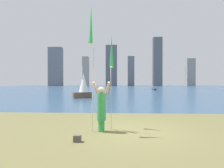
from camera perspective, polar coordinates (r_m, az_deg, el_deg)
name	(u,v)px	position (r m, az deg, el deg)	size (l,w,h in m)	color
ground	(123,89)	(58.32, 3.13, -1.45)	(120.00, 138.00, 0.12)	brown
person	(101,107)	(7.33, -3.17, -6.81)	(0.69, 0.51, 1.89)	green
kite_flag_left	(91,27)	(7.34, -6.26, 16.31)	(0.16, 0.89, 4.67)	#B2B2B7
kite_flag_right	(112,53)	(7.96, -0.15, 9.10)	(0.16, 0.79, 3.78)	#B2B2B7
bag	(77,139)	(6.32, -10.26, -15.63)	(0.23, 0.17, 0.21)	#4C4742
sailboat_3	(154,89)	(47.89, 12.41, -1.49)	(0.94, 1.85, 4.29)	#333D51
sailboat_4	(83,86)	(23.34, -8.49, -0.44)	(2.18, 1.74, 3.83)	brown
skyline_tower_0	(56,67)	(113.07, -16.38, 4.95)	(7.50, 4.20, 21.62)	slate
skyline_tower_1	(86,71)	(106.55, -7.82, 3.72)	(3.25, 3.79, 15.99)	gray
skyline_tower_2	(111,66)	(106.04, -0.16, 5.43)	(6.06, 4.26, 22.23)	#565B66
skyline_tower_3	(131,71)	(109.03, 5.61, 3.78)	(3.58, 5.26, 16.49)	slate
skyline_tower_4	(157,62)	(107.11, 13.27, 6.41)	(4.82, 3.88, 26.08)	#565B66
skyline_tower_5	(190,72)	(113.49, 22.09, 3.22)	(4.41, 4.84, 14.89)	gray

